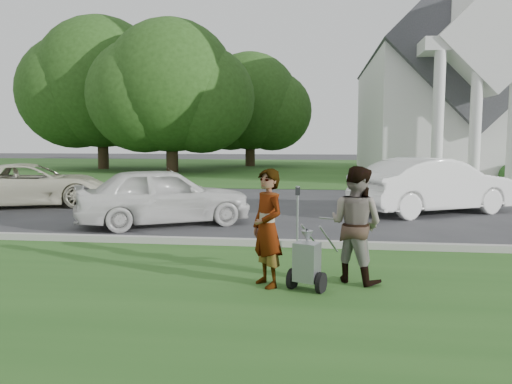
% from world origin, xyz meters
% --- Properties ---
extents(ground, '(120.00, 120.00, 0.00)m').
position_xyz_m(ground, '(0.00, 0.00, 0.00)').
color(ground, '#333335').
rests_on(ground, ground).
extents(grass_strip, '(80.00, 7.00, 0.01)m').
position_xyz_m(grass_strip, '(0.00, -3.00, 0.01)').
color(grass_strip, '#29551D').
rests_on(grass_strip, ground).
extents(church_lawn, '(80.00, 30.00, 0.01)m').
position_xyz_m(church_lawn, '(0.00, 27.00, 0.01)').
color(church_lawn, '#29551D').
rests_on(church_lawn, ground).
extents(curb, '(80.00, 0.18, 0.15)m').
position_xyz_m(curb, '(0.00, 0.55, 0.07)').
color(curb, '#9E9E93').
rests_on(curb, ground).
extents(church, '(9.19, 19.00, 24.10)m').
position_xyz_m(church, '(9.00, 23.11, 5.94)').
color(church, white).
rests_on(church, ground).
extents(tree_left, '(10.63, 8.40, 9.71)m').
position_xyz_m(tree_left, '(-8.01, 21.99, 5.11)').
color(tree_left, '#332316').
rests_on(tree_left, ground).
extents(tree_far, '(11.64, 9.20, 10.73)m').
position_xyz_m(tree_far, '(-14.01, 24.99, 5.69)').
color(tree_far, '#332316').
rests_on(tree_far, ground).
extents(tree_back, '(9.61, 7.60, 8.89)m').
position_xyz_m(tree_back, '(-4.01, 29.99, 4.73)').
color(tree_back, '#332316').
rests_on(tree_back, ground).
extents(striping_cart, '(0.78, 1.10, 0.95)m').
position_xyz_m(striping_cart, '(1.20, -2.31, 0.41)').
color(striping_cart, black).
rests_on(striping_cart, ground).
extents(person_left, '(0.71, 0.75, 1.73)m').
position_xyz_m(person_left, '(0.61, -2.17, 0.87)').
color(person_left, '#999999').
rests_on(person_left, ground).
extents(person_right, '(1.08, 1.03, 1.76)m').
position_xyz_m(person_right, '(1.91, -1.77, 0.88)').
color(person_right, '#999999').
rests_on(person_right, ground).
extents(parking_meter_near, '(0.09, 0.08, 1.26)m').
position_xyz_m(parking_meter_near, '(0.95, 0.32, 0.80)').
color(parking_meter_near, gray).
rests_on(parking_meter_near, ground).
extents(car_a, '(5.47, 4.01, 1.38)m').
position_xyz_m(car_a, '(-7.83, 5.70, 0.69)').
color(car_a, beige).
rests_on(car_a, ground).
extents(car_b, '(4.66, 3.52, 1.48)m').
position_xyz_m(car_b, '(-2.53, 2.83, 0.74)').
color(car_b, silver).
rests_on(car_b, ground).
extents(car_d, '(5.14, 3.89, 1.62)m').
position_xyz_m(car_d, '(4.71, 5.69, 0.81)').
color(car_d, white).
rests_on(car_d, ground).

